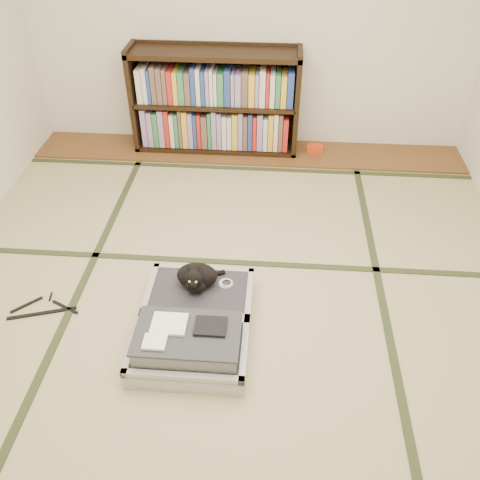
{
  "coord_description": "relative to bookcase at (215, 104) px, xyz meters",
  "views": [
    {
      "loc": [
        0.26,
        -2.3,
        2.38
      ],
      "look_at": [
        0.05,
        0.35,
        0.25
      ],
      "focal_mm": 38.0,
      "sensor_mm": 36.0,
      "label": 1
    }
  ],
  "objects": [
    {
      "name": "room_shell",
      "position": [
        0.31,
        -2.07,
        1.01
      ],
      "size": [
        4.5,
        4.5,
        4.5
      ],
      "color": "white",
      "rests_on": "ground"
    },
    {
      "name": "hanger",
      "position": [
        -0.86,
        -2.22,
        -0.44
      ],
      "size": [
        0.44,
        0.26,
        0.01
      ],
      "color": "black",
      "rests_on": "floor"
    },
    {
      "name": "wood_strip",
      "position": [
        0.31,
        -0.07,
        -0.44
      ],
      "size": [
        4.0,
        0.5,
        0.02
      ],
      "primitive_type": "cube",
      "color": "brown",
      "rests_on": "ground"
    },
    {
      "name": "suitcase",
      "position": [
        0.13,
        -2.36,
        -0.36
      ],
      "size": [
        0.67,
        0.89,
        0.26
      ],
      "color": "silver",
      "rests_on": "floor"
    },
    {
      "name": "bookcase",
      "position": [
        0.0,
        0.0,
        0.0
      ],
      "size": [
        1.52,
        0.35,
        0.98
      ],
      "color": "black",
      "rests_on": "wood_strip"
    },
    {
      "name": "floor",
      "position": [
        0.31,
        -2.07,
        -0.45
      ],
      "size": [
        4.5,
        4.5,
        0.0
      ],
      "primitive_type": "plane",
      "color": "tan",
      "rests_on": "ground"
    },
    {
      "name": "red_item",
      "position": [
        0.94,
        -0.04,
        -0.4
      ],
      "size": [
        0.16,
        0.1,
        0.07
      ],
      "primitive_type": "cube",
      "rotation": [
        0.0,
        0.0,
        -0.07
      ],
      "color": "red",
      "rests_on": "wood_strip"
    },
    {
      "name": "cat",
      "position": [
        0.12,
        -2.07,
        -0.23
      ],
      "size": [
        0.3,
        0.3,
        0.24
      ],
      "color": "black",
      "rests_on": "suitcase"
    },
    {
      "name": "tatami_borders",
      "position": [
        0.31,
        -1.57,
        -0.45
      ],
      "size": [
        4.0,
        4.5,
        0.01
      ],
      "color": "#2D381E",
      "rests_on": "ground"
    },
    {
      "name": "cable_coil",
      "position": [
        0.3,
        -2.02,
        -0.31
      ],
      "size": [
        0.09,
        0.09,
        0.02
      ],
      "color": "white",
      "rests_on": "suitcase"
    }
  ]
}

